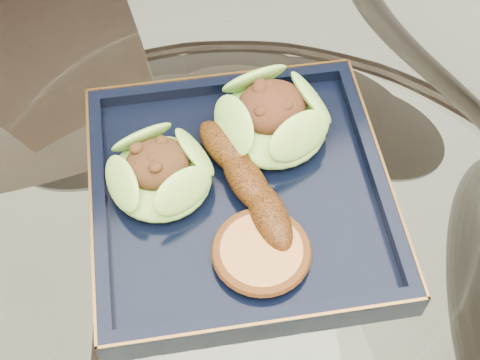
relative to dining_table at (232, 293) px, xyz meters
name	(u,v)px	position (x,y,z in m)	size (l,w,h in m)	color
dining_table	(232,293)	(0.00, 0.00, 0.00)	(1.13, 1.13, 0.77)	white
dining_chair	(29,78)	(-0.14, 0.52, -0.10)	(0.39, 0.39, 0.88)	black
navy_plate	(240,198)	(0.02, 0.01, 0.17)	(0.27, 0.27, 0.02)	black
lettuce_wrap_left	(160,175)	(-0.05, 0.05, 0.20)	(0.09, 0.09, 0.03)	#619E2E
lettuce_wrap_right	(272,119)	(0.07, 0.06, 0.20)	(0.11, 0.11, 0.04)	olive
roasted_plantain	(247,181)	(0.02, 0.01, 0.20)	(0.15, 0.03, 0.03)	#5C2D09
crumb_patty	(261,253)	(0.01, -0.06, 0.19)	(0.07, 0.07, 0.01)	#BE773F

